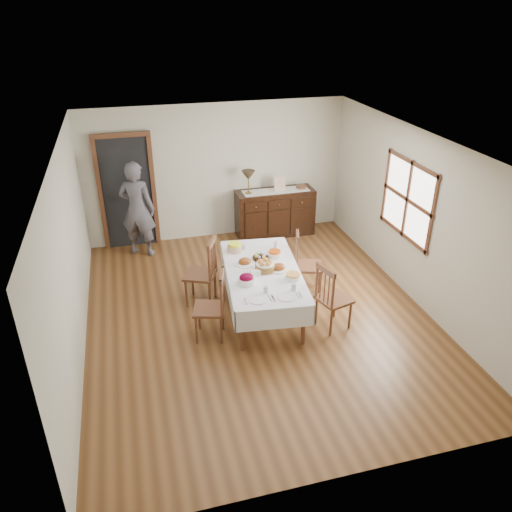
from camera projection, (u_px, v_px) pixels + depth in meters
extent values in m
plane|color=brown|center=(258.00, 314.00, 7.56)|extent=(6.00, 6.00, 0.00)
cube|color=silver|center=(258.00, 145.00, 6.36)|extent=(5.00, 6.00, 0.02)
cube|color=beige|center=(217.00, 172.00, 9.53)|extent=(5.00, 0.02, 2.60)
cube|color=beige|center=(347.00, 378.00, 4.39)|extent=(5.00, 0.02, 2.60)
cube|color=beige|center=(70.00, 259.00, 6.39)|extent=(0.02, 6.00, 2.60)
cube|color=beige|center=(417.00, 219.00, 7.53)|extent=(0.02, 6.00, 2.60)
cube|color=white|center=(408.00, 199.00, 7.69)|extent=(0.02, 1.30, 1.10)
cube|color=brown|center=(407.00, 200.00, 7.69)|extent=(0.03, 1.46, 1.26)
cube|color=black|center=(127.00, 193.00, 9.22)|extent=(0.90, 0.06, 2.10)
cube|color=brown|center=(127.00, 194.00, 9.20)|extent=(1.04, 0.08, 2.18)
cube|color=white|center=(263.00, 271.00, 7.32)|extent=(1.26, 2.17, 0.04)
cylinder|color=brown|center=(242.00, 329.00, 6.66)|extent=(0.06, 0.06, 0.66)
cylinder|color=brown|center=(303.00, 324.00, 6.77)|extent=(0.06, 0.06, 0.66)
cylinder|color=brown|center=(229.00, 266.00, 8.22)|extent=(0.06, 0.06, 0.66)
cylinder|color=brown|center=(279.00, 263.00, 8.33)|extent=(0.06, 0.06, 0.66)
cube|color=white|center=(227.00, 282.00, 7.32)|extent=(0.26, 2.09, 0.32)
cube|color=white|center=(297.00, 276.00, 7.46)|extent=(0.26, 2.09, 0.32)
cube|color=white|center=(275.00, 319.00, 6.48)|extent=(1.07, 0.14, 0.32)
cube|color=white|center=(253.00, 248.00, 8.30)|extent=(1.07, 0.14, 0.32)
cube|color=brown|center=(209.00, 309.00, 6.88)|extent=(0.52, 0.52, 0.04)
cylinder|color=brown|center=(199.00, 316.00, 7.14)|extent=(0.04, 0.04, 0.43)
cylinder|color=brown|center=(196.00, 330.00, 6.84)|extent=(0.04, 0.04, 0.43)
cylinder|color=brown|center=(223.00, 316.00, 7.14)|extent=(0.04, 0.04, 0.43)
cylinder|color=brown|center=(221.00, 330.00, 6.83)|extent=(0.04, 0.04, 0.43)
cylinder|color=brown|center=(223.00, 285.00, 6.91)|extent=(0.04, 0.04, 0.56)
cylinder|color=brown|center=(221.00, 299.00, 6.59)|extent=(0.04, 0.04, 0.56)
cube|color=brown|center=(222.00, 276.00, 6.63)|extent=(0.15, 0.40, 0.08)
cylinder|color=brown|center=(223.00, 289.00, 6.84)|extent=(0.02, 0.02, 0.46)
cylinder|color=brown|center=(222.00, 293.00, 6.76)|extent=(0.02, 0.02, 0.46)
cylinder|color=brown|center=(222.00, 296.00, 6.68)|extent=(0.02, 0.02, 0.46)
cube|color=brown|center=(200.00, 275.00, 7.66)|extent=(0.60, 0.60, 0.04)
cylinder|color=brown|center=(193.00, 282.00, 7.96)|extent=(0.04, 0.04, 0.47)
cylinder|color=brown|center=(186.00, 294.00, 7.64)|extent=(0.04, 0.04, 0.47)
cylinder|color=brown|center=(215.00, 284.00, 7.91)|extent=(0.04, 0.04, 0.47)
cylinder|color=brown|center=(210.00, 296.00, 7.59)|extent=(0.04, 0.04, 0.47)
cylinder|color=brown|center=(215.00, 252.00, 7.66)|extent=(0.04, 0.04, 0.61)
cylinder|color=brown|center=(209.00, 264.00, 7.32)|extent=(0.04, 0.04, 0.61)
cube|color=brown|center=(212.00, 243.00, 7.37)|extent=(0.21, 0.41, 0.09)
cylinder|color=brown|center=(214.00, 256.00, 7.59)|extent=(0.02, 0.02, 0.50)
cylinder|color=brown|center=(212.00, 259.00, 7.50)|extent=(0.02, 0.02, 0.50)
cylinder|color=brown|center=(211.00, 262.00, 7.42)|extent=(0.02, 0.02, 0.50)
cube|color=brown|center=(334.00, 299.00, 7.09)|extent=(0.53, 0.53, 0.04)
cylinder|color=brown|center=(350.00, 316.00, 7.15)|extent=(0.04, 0.04, 0.44)
cylinder|color=brown|center=(335.00, 304.00, 7.41)|extent=(0.04, 0.04, 0.44)
cylinder|color=brown|center=(331.00, 323.00, 6.99)|extent=(0.04, 0.04, 0.44)
cylinder|color=brown|center=(316.00, 311.00, 7.25)|extent=(0.04, 0.04, 0.44)
cylinder|color=brown|center=(333.00, 292.00, 6.73)|extent=(0.04, 0.04, 0.57)
cylinder|color=brown|center=(317.00, 280.00, 7.01)|extent=(0.04, 0.04, 0.57)
cube|color=brown|center=(326.00, 270.00, 6.76)|extent=(0.15, 0.40, 0.08)
cylinder|color=brown|center=(329.00, 290.00, 6.81)|extent=(0.02, 0.02, 0.47)
cylinder|color=brown|center=(325.00, 287.00, 6.88)|extent=(0.02, 0.02, 0.47)
cylinder|color=brown|center=(321.00, 284.00, 6.95)|extent=(0.02, 0.02, 0.47)
cube|color=brown|center=(309.00, 266.00, 7.96)|extent=(0.54, 0.54, 0.04)
cylinder|color=brown|center=(319.00, 285.00, 7.91)|extent=(0.04, 0.04, 0.44)
cylinder|color=brown|center=(318.00, 274.00, 8.22)|extent=(0.04, 0.04, 0.44)
cylinder|color=brown|center=(297.00, 284.00, 7.92)|extent=(0.04, 0.04, 0.44)
cylinder|color=brown|center=(297.00, 274.00, 8.23)|extent=(0.04, 0.04, 0.44)
cylinder|color=brown|center=(297.00, 255.00, 7.67)|extent=(0.04, 0.04, 0.57)
cylinder|color=brown|center=(297.00, 245.00, 8.00)|extent=(0.04, 0.04, 0.57)
cube|color=brown|center=(298.00, 236.00, 7.72)|extent=(0.16, 0.40, 0.08)
cylinder|color=brown|center=(297.00, 254.00, 7.77)|extent=(0.02, 0.02, 0.47)
cylinder|color=brown|center=(297.00, 251.00, 7.85)|extent=(0.02, 0.02, 0.47)
cylinder|color=brown|center=(297.00, 249.00, 7.93)|extent=(0.02, 0.02, 0.47)
cube|color=black|center=(275.00, 213.00, 9.93)|extent=(1.54, 0.51, 0.92)
cube|color=black|center=(256.00, 207.00, 9.46)|extent=(0.43, 0.02, 0.18)
sphere|color=olive|center=(256.00, 207.00, 9.45)|extent=(0.03, 0.03, 0.03)
cube|color=black|center=(279.00, 204.00, 9.57)|extent=(0.43, 0.02, 0.18)
sphere|color=olive|center=(279.00, 205.00, 9.55)|extent=(0.03, 0.03, 0.03)
cube|color=black|center=(302.00, 202.00, 9.68)|extent=(0.43, 0.02, 0.18)
sphere|color=olive|center=(302.00, 202.00, 9.66)|extent=(0.03, 0.03, 0.03)
imported|color=#53525C|center=(137.00, 206.00, 8.94)|extent=(0.69, 0.58, 1.89)
cylinder|color=brown|center=(265.00, 267.00, 7.28)|extent=(0.30, 0.30, 0.09)
cylinder|color=white|center=(265.00, 264.00, 7.26)|extent=(0.27, 0.27, 0.02)
sphere|color=#C58238|center=(270.00, 261.00, 7.26)|extent=(0.08, 0.08, 0.08)
sphere|color=#C58238|center=(265.00, 260.00, 7.31)|extent=(0.08, 0.08, 0.08)
sphere|color=#C58238|center=(260.00, 261.00, 7.27)|extent=(0.08, 0.08, 0.08)
sphere|color=#C58238|center=(262.00, 264.00, 7.19)|extent=(0.08, 0.08, 0.08)
sphere|color=#C58238|center=(268.00, 264.00, 7.19)|extent=(0.08, 0.08, 0.08)
cylinder|color=black|center=(260.00, 258.00, 7.59)|extent=(0.24, 0.24, 0.04)
ellipsoid|color=pink|center=(264.00, 255.00, 7.58)|extent=(0.05, 0.05, 0.06)
ellipsoid|color=#75C2E5|center=(261.00, 254.00, 7.62)|extent=(0.05, 0.05, 0.06)
ellipsoid|color=#97D165|center=(257.00, 254.00, 7.61)|extent=(0.05, 0.05, 0.06)
ellipsoid|color=#F6CC4B|center=(256.00, 256.00, 7.55)|extent=(0.05, 0.05, 0.06)
ellipsoid|color=#B886CE|center=(259.00, 257.00, 7.51)|extent=(0.05, 0.05, 0.06)
ellipsoid|color=#F4C963|center=(263.00, 257.00, 7.52)|extent=(0.05, 0.05, 0.06)
cylinder|color=white|center=(245.00, 263.00, 7.47)|extent=(0.32, 0.32, 0.02)
ellipsoid|color=brown|center=(245.00, 262.00, 7.46)|extent=(0.19, 0.16, 0.11)
cylinder|color=white|center=(278.00, 269.00, 7.31)|extent=(0.29, 0.29, 0.02)
ellipsoid|color=brown|center=(279.00, 267.00, 7.30)|extent=(0.19, 0.16, 0.11)
cylinder|color=white|center=(246.00, 281.00, 6.95)|extent=(0.25, 0.25, 0.08)
ellipsoid|color=#58001F|center=(246.00, 277.00, 6.92)|extent=(0.20, 0.17, 0.11)
cylinder|color=white|center=(275.00, 254.00, 7.68)|extent=(0.24, 0.24, 0.06)
cylinder|color=#EA500B|center=(275.00, 252.00, 7.66)|extent=(0.18, 0.18, 0.03)
cylinder|color=tan|center=(235.00, 248.00, 7.82)|extent=(0.23, 0.23, 0.10)
cylinder|color=#EAF62D|center=(235.00, 244.00, 7.79)|extent=(0.20, 0.20, 0.04)
cylinder|color=white|center=(293.00, 277.00, 7.07)|extent=(0.21, 0.21, 0.05)
cylinder|color=gold|center=(293.00, 274.00, 7.06)|extent=(0.20, 0.20, 0.02)
cube|color=white|center=(256.00, 273.00, 7.16)|extent=(0.15, 0.11, 0.07)
cylinder|color=white|center=(258.00, 299.00, 6.58)|extent=(0.25, 0.25, 0.01)
cube|color=white|center=(246.00, 301.00, 6.54)|extent=(0.09, 0.13, 0.01)
cube|color=silver|center=(246.00, 301.00, 6.54)|extent=(0.03, 0.16, 0.01)
cube|color=silver|center=(270.00, 298.00, 6.62)|extent=(0.03, 0.18, 0.01)
cube|color=silver|center=(273.00, 298.00, 6.63)|extent=(0.03, 0.14, 0.01)
cylinder|color=silver|center=(266.00, 289.00, 6.72)|extent=(0.07, 0.07, 0.10)
cylinder|color=white|center=(286.00, 297.00, 6.64)|extent=(0.25, 0.25, 0.01)
cube|color=white|center=(274.00, 299.00, 6.60)|extent=(0.09, 0.13, 0.01)
cube|color=silver|center=(274.00, 298.00, 6.60)|extent=(0.03, 0.16, 0.01)
cube|color=silver|center=(298.00, 295.00, 6.68)|extent=(0.03, 0.18, 0.01)
cube|color=silver|center=(301.00, 295.00, 6.69)|extent=(0.03, 0.14, 0.01)
cylinder|color=silver|center=(293.00, 287.00, 6.78)|extent=(0.07, 0.07, 0.10)
cylinder|color=silver|center=(244.00, 247.00, 7.88)|extent=(0.07, 0.07, 0.09)
cylinder|color=silver|center=(276.00, 245.00, 7.93)|extent=(0.06, 0.06, 0.11)
cube|color=white|center=(276.00, 191.00, 9.69)|extent=(1.30, 0.35, 0.01)
cylinder|color=olive|center=(248.00, 193.00, 9.55)|extent=(0.12, 0.12, 0.03)
cylinder|color=olive|center=(248.00, 186.00, 9.49)|extent=(0.02, 0.02, 0.25)
cone|color=#423322|center=(248.00, 175.00, 9.39)|extent=(0.26, 0.26, 0.18)
cube|color=#CFAC93|center=(280.00, 184.00, 9.63)|extent=(0.22, 0.08, 0.28)
cylinder|color=brown|center=(301.00, 187.00, 9.83)|extent=(0.20, 0.20, 0.06)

